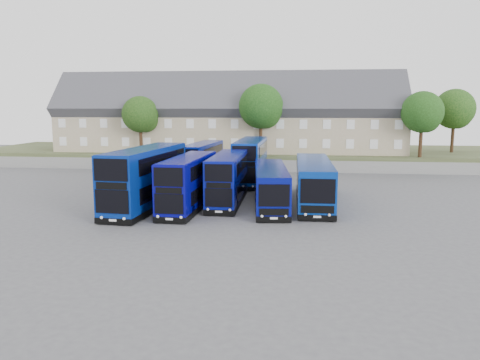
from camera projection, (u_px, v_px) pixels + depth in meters
name	position (u px, v px, depth m)	size (l,w,h in m)	color
ground	(211.00, 213.00, 36.82)	(120.00, 120.00, 0.00)	#4C4C51
retaining_wall	(244.00, 165.00, 60.25)	(70.00, 0.40, 1.50)	slate
earth_bank	(251.00, 156.00, 70.02)	(80.00, 20.00, 2.00)	#414828
terrace_row	(228.00, 119.00, 65.58)	(48.00, 10.40, 11.20)	tan
dd_front_left	(146.00, 179.00, 38.26)	(3.81, 12.49, 4.89)	navy
dd_front_mid	(188.00, 184.00, 37.89)	(2.81, 10.69, 4.22)	#07067D
dd_front_right	(228.00, 180.00, 40.19)	(2.50, 10.52, 4.17)	#070F87
dd_rear_left	(202.00, 163.00, 52.27)	(3.17, 10.69, 4.19)	navy
dd_rear_right	(251.00, 162.00, 51.18)	(2.88, 11.79, 4.67)	#082E96
coach_east_a	(270.00, 187.00, 38.98)	(3.67, 12.27, 3.31)	#060D79
coach_east_b	(314.00, 183.00, 40.00)	(2.92, 13.44, 3.67)	navy
tree_west	(141.00, 116.00, 61.96)	(4.80, 4.80, 7.65)	#382314
tree_mid	(262.00, 108.00, 60.43)	(5.76, 5.76, 9.18)	#382314
tree_east	(423.00, 114.00, 57.72)	(5.12, 5.12, 8.16)	#382314
tree_far	(455.00, 111.00, 63.84)	(5.44, 5.44, 8.67)	#382314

